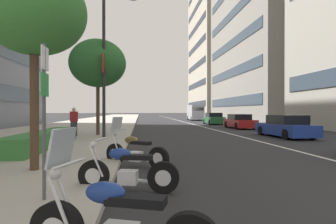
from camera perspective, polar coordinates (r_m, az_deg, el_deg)
name	(u,v)px	position (r m, az deg, el deg)	size (l,w,h in m)	color
sidewalk_right_plaza	(90,124)	(33.47, -16.12, -2.47)	(160.00, 10.67, 0.15)	#A39E93
lane_centre_stripe	(186,122)	(38.48, 3.80, -2.21)	(110.00, 0.16, 0.01)	silver
motorcycle_second_in_row	(127,172)	(5.74, -8.64, -12.34)	(0.71, 2.09, 1.10)	black
motorcycle_far_end_row	(135,152)	(8.25, -7.02, -8.31)	(1.40, 1.89, 1.48)	black
car_approaching_light	(285,127)	(18.64, 23.52, -2.92)	(4.66, 1.97, 1.40)	navy
car_far_down_avenue	(240,122)	(26.51, 14.86, -2.00)	(4.56, 1.87, 1.35)	maroon
car_following_behind	(214,119)	(33.48, 9.58, -1.46)	(4.13, 1.84, 1.43)	#236038
delivery_van_ahead	(195,112)	(47.14, 5.77, -0.05)	(5.57, 2.24, 2.64)	#B7B7BC
parking_sign_by_curb	(44,102)	(5.07, -24.64, 1.90)	(0.32, 0.06, 2.67)	#47494C
street_lamp_with_banners	(109,53)	(16.40, -12.43, 12.11)	(1.26, 2.06, 8.28)	#232326
clipped_hedge_bed	(44,139)	(12.61, -24.75, -5.24)	(6.62, 1.10, 0.63)	#337033
street_tree_far_plaza	(34,12)	(8.16, -26.41, 18.35)	(2.64, 2.64, 5.20)	#473323
street_tree_mid_sidewalk	(98,64)	(17.85, -14.59, 9.87)	(3.53, 3.53, 6.01)	#473323
pedestrian_on_plaza	(74,121)	(17.32, -19.24, -1.90)	(0.35, 0.45, 1.72)	#2D2D33
office_tower_far_left_down_avenue	(286,5)	(54.79, 23.60, 19.93)	(26.71, 19.74, 40.26)	gray
office_tower_near_left	(234,40)	(81.30, 13.68, 14.59)	(24.88, 21.73, 43.59)	beige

